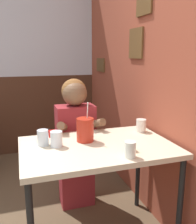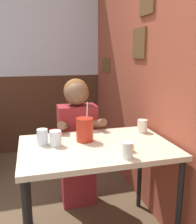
{
  "view_description": "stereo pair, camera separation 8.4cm",
  "coord_description": "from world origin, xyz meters",
  "views": [
    {
      "loc": [
        0.37,
        -1.16,
        1.39
      ],
      "look_at": [
        0.93,
        0.57,
        0.97
      ],
      "focal_mm": 40.0,
      "sensor_mm": 36.0,
      "label": 1
    },
    {
      "loc": [
        0.45,
        -1.18,
        1.39
      ],
      "look_at": [
        0.93,
        0.57,
        0.97
      ],
      "focal_mm": 40.0,
      "sensor_mm": 36.0,
      "label": 2
    }
  ],
  "objects": [
    {
      "name": "condiment_mustard",
      "position": [
        1.05,
        0.25,
        0.8
      ],
      "size": [
        0.06,
        0.04,
        0.05
      ],
      "color": "yellow",
      "rests_on": "main_table"
    },
    {
      "name": "main_table",
      "position": [
        0.88,
        0.43,
        0.7
      ],
      "size": [
        1.06,
        0.71,
        0.77
      ],
      "color": "beige",
      "rests_on": "ground_plane"
    },
    {
      "name": "glass_near_pitcher",
      "position": [
        0.6,
        0.49,
        0.82
      ],
      "size": [
        0.08,
        0.08,
        0.11
      ],
      "color": "silver",
      "rests_on": "main_table"
    },
    {
      "name": "glass_by_brick",
      "position": [
        0.52,
        0.54,
        0.83
      ],
      "size": [
        0.08,
        0.08,
        0.11
      ],
      "color": "silver",
      "rests_on": "main_table"
    },
    {
      "name": "person_seated",
      "position": [
        0.84,
        0.96,
        0.64
      ],
      "size": [
        0.42,
        0.41,
        1.19
      ],
      "color": "maroon",
      "rests_on": "ground_plane"
    },
    {
      "name": "brick_wall_right",
      "position": [
        1.47,
        1.22,
        1.35
      ],
      "size": [
        0.08,
        4.44,
        2.7
      ],
      "color": "brown",
      "rests_on": "ground_plane"
    },
    {
      "name": "glass_center",
      "position": [
        1.01,
        0.16,
        0.82
      ],
      "size": [
        0.07,
        0.07,
        0.1
      ],
      "color": "silver",
      "rests_on": "main_table"
    },
    {
      "name": "cocktail_pitcher",
      "position": [
        0.82,
        0.53,
        0.86
      ],
      "size": [
        0.13,
        0.13,
        0.29
      ],
      "color": "#B22819",
      "rests_on": "main_table"
    },
    {
      "name": "glass_far_side",
      "position": [
        1.32,
        0.61,
        0.82
      ],
      "size": [
        0.08,
        0.08,
        0.1
      ],
      "color": "silver",
      "rests_on": "main_table"
    },
    {
      "name": "condiment_ketchup",
      "position": [
        0.61,
        0.71,
        0.8
      ],
      "size": [
        0.06,
        0.04,
        0.05
      ],
      "color": "#B7140F",
      "rests_on": "main_table"
    }
  ]
}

